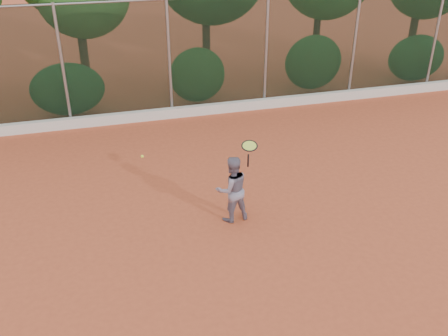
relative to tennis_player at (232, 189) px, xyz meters
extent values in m
plane|color=#B64B2B|center=(-0.18, -1.05, -0.71)|extent=(80.00, 80.00, 0.00)
cube|color=silver|center=(-0.18, 5.77, -0.56)|extent=(24.00, 0.20, 0.30)
imported|color=slate|center=(0.00, 0.00, 0.00)|extent=(0.76, 0.62, 1.43)
cube|color=black|center=(-0.18, 5.95, 1.04)|extent=(24.00, 0.01, 3.50)
cylinder|color=gray|center=(-3.18, 5.95, 1.04)|extent=(0.09, 0.09, 3.50)
cylinder|color=gray|center=(-0.18, 5.95, 1.04)|extent=(0.09, 0.09, 3.50)
cylinder|color=gray|center=(2.82, 5.95, 1.04)|extent=(0.09, 0.09, 3.50)
cylinder|color=gray|center=(5.82, 5.95, 1.04)|extent=(0.09, 0.09, 3.50)
cylinder|color=gray|center=(8.82, 5.95, 1.04)|extent=(0.09, 0.09, 3.50)
cylinder|color=#452A1A|center=(-2.58, 8.25, 0.49)|extent=(0.28, 0.28, 2.40)
cylinder|color=#402718|center=(1.42, 7.95, 0.79)|extent=(0.26, 0.26, 3.00)
cylinder|color=#3B2416|center=(5.52, 8.15, 0.64)|extent=(0.24, 0.24, 2.70)
cylinder|color=#3D2817|center=(9.22, 7.75, 0.54)|extent=(0.28, 0.28, 2.50)
ellipsoid|color=#266428|center=(-3.18, 6.75, 0.14)|extent=(2.20, 1.16, 1.60)
ellipsoid|color=#34712B|center=(0.82, 6.75, 0.24)|extent=(1.80, 1.04, 1.76)
ellipsoid|color=#2F6C29|center=(4.82, 6.75, 0.34)|extent=(2.00, 1.10, 1.84)
ellipsoid|color=#276727|center=(8.82, 6.75, 0.19)|extent=(2.16, 1.12, 1.64)
cylinder|color=black|center=(0.29, -0.11, 0.66)|extent=(0.07, 0.14, 0.32)
torus|color=black|center=(0.29, -0.17, 1.01)|extent=(0.39, 0.39, 0.12)
cylinder|color=#CBE142|center=(0.29, -0.17, 1.01)|extent=(0.33, 0.33, 0.09)
sphere|color=#E6EF36|center=(-1.68, 0.57, 0.69)|extent=(0.06, 0.06, 0.06)
camera|label=1|loc=(-2.46, -8.30, 5.14)|focal=40.00mm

